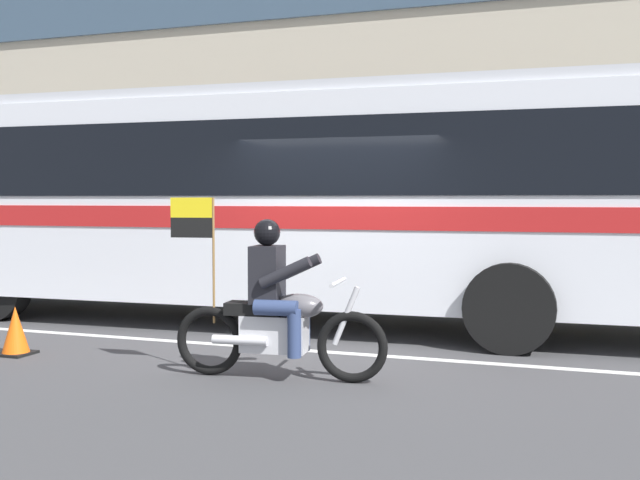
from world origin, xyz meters
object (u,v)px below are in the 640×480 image
at_px(fire_hydrant, 593,277).
at_px(traffic_cone, 16,332).
at_px(transit_bus, 272,190).
at_px(motorcycle_with_rider, 277,311).

height_order(fire_hydrant, traffic_cone, fire_hydrant).
relative_size(transit_bus, fire_hydrant, 16.65).
xyz_separation_m(motorcycle_with_rider, traffic_cone, (-3.22, 0.07, -0.41)).
bearing_deg(transit_bus, traffic_cone, -120.73).
relative_size(transit_bus, motorcycle_with_rider, 5.71).
xyz_separation_m(motorcycle_with_rider, fire_hydrant, (2.96, 5.95, -0.15)).
bearing_deg(motorcycle_with_rider, traffic_cone, 178.69).
bearing_deg(motorcycle_with_rider, transit_bus, 113.57).
xyz_separation_m(transit_bus, traffic_cone, (-1.84, -3.10, -1.63)).
xyz_separation_m(fire_hydrant, traffic_cone, (-6.18, -5.87, -0.26)).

